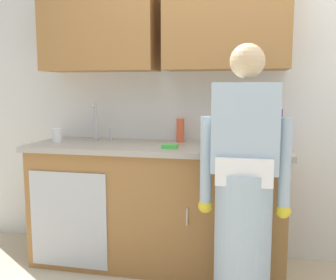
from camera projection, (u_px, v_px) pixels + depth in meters
The scene contains 12 objects.
kitchen_wall_with_uppers at pixel (216, 74), 3.05m from camera, with size 4.80×0.44×2.70m.
counter_cabinet at pixel (157, 207), 2.99m from camera, with size 1.90×0.62×0.90m.
countertop at pixel (157, 147), 2.93m from camera, with size 1.96×0.66×0.04m, color #A8A093.
sink at pixel (94, 144), 3.04m from camera, with size 0.50×0.36×0.35m.
person_at_sink at pixel (244, 202), 2.29m from camera, with size 0.55×0.34×1.62m.
bottle_water_tall at pixel (267, 130), 2.94m from camera, with size 0.06×0.06×0.21m, color #D8D14C.
bottle_dish_liquid at pixel (180, 130), 3.06m from camera, with size 0.06×0.06×0.19m, color #E05933.
bottle_water_short at pixel (278, 127), 2.89m from camera, with size 0.06×0.06×0.27m, color #66388C.
bottle_soap at pixel (231, 131), 3.03m from camera, with size 0.06×0.06×0.18m, color #D8D14C.
cup_by_sink at pixel (57, 135), 3.08m from camera, with size 0.08×0.08×0.11m, color white.
knife_on_counter at pixel (274, 149), 2.69m from camera, with size 0.24×0.02×0.01m, color silver.
sponge at pixel (170, 146), 2.74m from camera, with size 0.11×0.07×0.03m, color #4CBF4C.
Camera 1 is at (0.15, -2.11, 1.37)m, focal length 41.22 mm.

